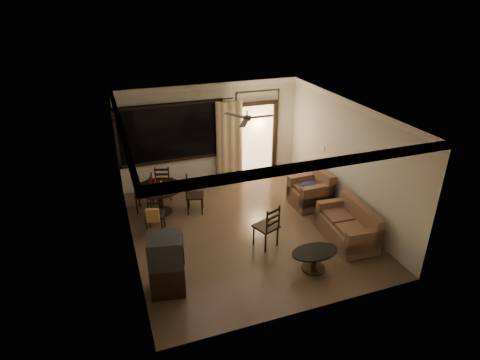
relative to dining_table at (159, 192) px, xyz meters
name	(u,v)px	position (x,y,z in m)	size (l,w,h in m)	color
ground	(246,229)	(1.70, -1.44, -0.55)	(5.50, 5.50, 0.00)	#7F6651
room_shell	(244,128)	(2.30, 0.33, 1.28)	(5.50, 6.70, 5.50)	beige
dining_table	(159,192)	(0.00, 0.00, 0.00)	(1.11, 1.11, 0.92)	black
dining_chair_west	(145,200)	(-0.33, 0.24, -0.27)	(0.52, 0.52, 0.95)	black
dining_chair_east	(195,201)	(0.80, -0.25, -0.27)	(0.52, 0.52, 0.95)	black
dining_chair_south	(155,220)	(-0.25, -0.82, -0.25)	(0.52, 0.56, 0.95)	black
dining_chair_north	(164,188)	(0.23, 0.75, -0.27)	(0.52, 0.52, 0.95)	black
tv_cabinet	(167,264)	(-0.34, -2.88, 0.04)	(0.70, 0.66, 1.17)	black
sofa	(349,226)	(3.69, -2.55, -0.23)	(0.90, 1.55, 0.80)	#442120
armchair	(312,191)	(3.69, -0.89, -0.18)	(0.90, 0.90, 0.89)	#442120
coffee_table	(314,257)	(2.46, -3.22, -0.27)	(0.95, 0.57, 0.42)	black
side_chair	(266,234)	(1.88, -2.17, -0.25)	(0.58, 0.58, 1.00)	black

